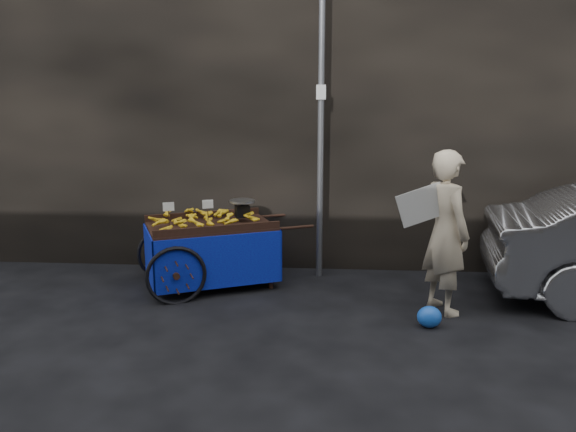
{
  "coord_description": "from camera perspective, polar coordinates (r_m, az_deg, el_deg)",
  "views": [
    {
      "loc": [
        0.41,
        -5.89,
        2.35
      ],
      "look_at": [
        -0.06,
        0.5,
        0.98
      ],
      "focal_mm": 35.0,
      "sensor_mm": 36.0,
      "label": 1
    }
  ],
  "objects": [
    {
      "name": "ground",
      "position": [
        6.36,
        0.2,
        -9.61
      ],
      "size": [
        80.0,
        80.0,
        0.0
      ],
      "primitive_type": "plane",
      "color": "black",
      "rests_on": "ground"
    },
    {
      "name": "street_pole",
      "position": [
        7.2,
        3.35,
        9.32
      ],
      "size": [
        0.12,
        0.1,
        4.0
      ],
      "color": "slate",
      "rests_on": "ground"
    },
    {
      "name": "building_wall",
      "position": [
        8.5,
        4.17,
        13.05
      ],
      "size": [
        13.5,
        2.0,
        5.0
      ],
      "color": "black",
      "rests_on": "ground"
    },
    {
      "name": "plastic_bag",
      "position": [
        6.07,
        14.16,
        -9.91
      ],
      "size": [
        0.25,
        0.2,
        0.23
      ],
      "primitive_type": "ellipsoid",
      "color": "blue",
      "rests_on": "ground"
    },
    {
      "name": "vendor",
      "position": [
        6.34,
        15.7,
        -1.58
      ],
      "size": [
        0.92,
        0.78,
        1.8
      ],
      "rotation": [
        0.0,
        0.0,
        2.04
      ],
      "color": "tan",
      "rests_on": "ground"
    },
    {
      "name": "banana_cart",
      "position": [
        7.05,
        -8.25,
        -1.54
      ],
      "size": [
        2.3,
        1.7,
        1.14
      ],
      "rotation": [
        0.0,
        0.0,
        0.42
      ],
      "color": "black",
      "rests_on": "ground"
    }
  ]
}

